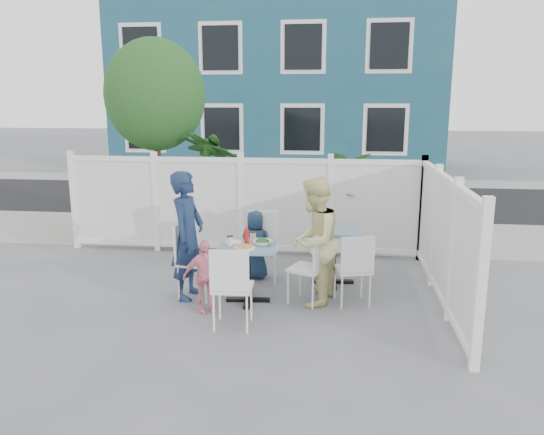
# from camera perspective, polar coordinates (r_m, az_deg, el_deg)

# --- Properties ---
(ground) EXTENTS (80.00, 80.00, 0.00)m
(ground) POSITION_cam_1_polar(r_m,az_deg,el_deg) (6.73, -7.85, -9.52)
(ground) COLOR slate
(near_sidewalk) EXTENTS (24.00, 2.60, 0.01)m
(near_sidewalk) POSITION_cam_1_polar(r_m,az_deg,el_deg) (10.26, -2.42, -1.61)
(near_sidewalk) COLOR gray
(near_sidewalk) RESTS_ON ground
(street) EXTENTS (24.00, 5.00, 0.01)m
(street) POSITION_cam_1_polar(r_m,az_deg,el_deg) (13.84, 0.12, 2.10)
(street) COLOR black
(street) RESTS_ON ground
(far_sidewalk) EXTENTS (24.00, 1.60, 0.01)m
(far_sidewalk) POSITION_cam_1_polar(r_m,az_deg,el_deg) (16.88, 1.41, 4.00)
(far_sidewalk) COLOR gray
(far_sidewalk) RESTS_ON ground
(building) EXTENTS (11.00, 6.00, 6.00)m
(building) POSITION_cam_1_polar(r_m,az_deg,el_deg) (20.13, 1.00, 13.94)
(building) COLOR navy
(building) RESTS_ON ground
(fence_back) EXTENTS (5.86, 0.08, 1.60)m
(fence_back) POSITION_cam_1_polar(r_m,az_deg,el_deg) (8.73, -3.34, 1.10)
(fence_back) COLOR white
(fence_back) RESTS_ON ground
(fence_right) EXTENTS (0.08, 3.66, 1.60)m
(fence_right) POSITION_cam_1_polar(r_m,az_deg,el_deg) (6.96, 17.96, -2.46)
(fence_right) COLOR white
(fence_right) RESTS_ON ground
(tree) EXTENTS (1.80, 1.62, 3.59)m
(tree) POSITION_cam_1_polar(r_m,az_deg,el_deg) (9.87, -12.49, 12.71)
(tree) COLOR #382316
(tree) RESTS_ON ground
(utility_cabinet) EXTENTS (0.67, 0.50, 1.21)m
(utility_cabinet) POSITION_cam_1_polar(r_m,az_deg,el_deg) (11.03, -15.40, 2.14)
(utility_cabinet) COLOR gold
(utility_cabinet) RESTS_ON ground
(potted_shrub_a) EXTENTS (1.53, 1.53, 1.99)m
(potted_shrub_a) POSITION_cam_1_polar(r_m,az_deg,el_deg) (9.50, -6.44, 3.28)
(potted_shrub_a) COLOR #163E18
(potted_shrub_a) RESTS_ON ground
(potted_shrub_b) EXTENTS (1.83, 1.75, 1.58)m
(potted_shrub_b) POSITION_cam_1_polar(r_m,az_deg,el_deg) (9.18, 8.12, 1.61)
(potted_shrub_b) COLOR #163E18
(potted_shrub_b) RESTS_ON ground
(main_table) EXTENTS (0.77, 0.77, 0.75)m
(main_table) POSITION_cam_1_polar(r_m,az_deg,el_deg) (6.66, -2.63, -4.34)
(main_table) COLOR #456975
(main_table) RESTS_ON ground
(spare_table) EXTENTS (0.79, 0.79, 0.79)m
(spare_table) POSITION_cam_1_polar(r_m,az_deg,el_deg) (7.37, 6.63, -2.52)
(spare_table) COLOR #456975
(spare_table) RESTS_ON ground
(chair_left) EXTENTS (0.47, 0.48, 0.99)m
(chair_left) POSITION_cam_1_polar(r_m,az_deg,el_deg) (6.90, -8.77, -3.93)
(chair_left) COLOR white
(chair_left) RESTS_ON ground
(chair_right) EXTENTS (0.53, 0.53, 0.92)m
(chair_right) POSITION_cam_1_polar(r_m,az_deg,el_deg) (6.62, 4.38, -4.89)
(chair_right) COLOR white
(chair_right) RESTS_ON ground
(chair_back) EXTENTS (0.47, 0.46, 0.97)m
(chair_back) POSITION_cam_1_polar(r_m,az_deg,el_deg) (7.49, -1.04, -2.52)
(chair_back) COLOR white
(chair_back) RESTS_ON ground
(chair_near) EXTENTS (0.44, 0.43, 0.95)m
(chair_near) POSITION_cam_1_polar(r_m,az_deg,el_deg) (5.89, -4.42, -6.95)
(chair_near) COLOR white
(chair_near) RESTS_ON ground
(chair_spare) EXTENTS (0.51, 0.50, 0.92)m
(chair_spare) POSITION_cam_1_polar(r_m,az_deg,el_deg) (6.61, 8.89, -5.03)
(chair_spare) COLOR white
(chair_spare) RESTS_ON ground
(man) EXTENTS (0.47, 0.65, 1.65)m
(man) POSITION_cam_1_polar(r_m,az_deg,el_deg) (6.83, -9.06, -1.93)
(man) COLOR #172746
(man) RESTS_ON ground
(woman) EXTENTS (0.77, 0.90, 1.60)m
(woman) POSITION_cam_1_polar(r_m,az_deg,el_deg) (6.57, 4.55, -2.60)
(woman) COLOR #D9CE42
(woman) RESTS_ON ground
(boy) EXTENTS (0.51, 0.35, 0.99)m
(boy) POSITION_cam_1_polar(r_m,az_deg,el_deg) (7.57, -1.80, -2.93)
(boy) COLOR #1B2E49
(boy) RESTS_ON ground
(toddler) EXTENTS (0.56, 0.45, 0.89)m
(toddler) POSITION_cam_1_polar(r_m,az_deg,el_deg) (6.45, -7.29, -6.25)
(toddler) COLOR pink
(toddler) RESTS_ON ground
(plate_main) EXTENTS (0.26, 0.26, 0.02)m
(plate_main) POSITION_cam_1_polar(r_m,az_deg,el_deg) (6.46, -2.94, -3.26)
(plate_main) COLOR white
(plate_main) RESTS_ON main_table
(plate_side) EXTENTS (0.22, 0.22, 0.01)m
(plate_side) POSITION_cam_1_polar(r_m,az_deg,el_deg) (6.72, -4.18, -2.64)
(plate_side) COLOR white
(plate_side) RESTS_ON main_table
(salad_bowl) EXTENTS (0.23, 0.23, 0.06)m
(salad_bowl) POSITION_cam_1_polar(r_m,az_deg,el_deg) (6.59, -1.05, -2.74)
(salad_bowl) COLOR white
(salad_bowl) RESTS_ON main_table
(coffee_cup_a) EXTENTS (0.08, 0.08, 0.12)m
(coffee_cup_a) POSITION_cam_1_polar(r_m,az_deg,el_deg) (6.56, -4.54, -2.56)
(coffee_cup_a) COLOR beige
(coffee_cup_a) RESTS_ON main_table
(coffee_cup_b) EXTENTS (0.07, 0.07, 0.11)m
(coffee_cup_b) POSITION_cam_1_polar(r_m,az_deg,el_deg) (6.78, -2.06, -2.06)
(coffee_cup_b) COLOR beige
(coffee_cup_b) RESTS_ON main_table
(ketchup_bottle) EXTENTS (0.06, 0.06, 0.18)m
(ketchup_bottle) POSITION_cam_1_polar(r_m,az_deg,el_deg) (6.62, -2.76, -2.09)
(ketchup_bottle) COLOR red
(ketchup_bottle) RESTS_ON main_table
(salt_shaker) EXTENTS (0.03, 0.03, 0.06)m
(salt_shaker) POSITION_cam_1_polar(r_m,az_deg,el_deg) (6.82, -2.88, -2.17)
(salt_shaker) COLOR white
(salt_shaker) RESTS_ON main_table
(pepper_shaker) EXTENTS (0.03, 0.03, 0.06)m
(pepper_shaker) POSITION_cam_1_polar(r_m,az_deg,el_deg) (6.85, -2.97, -2.13)
(pepper_shaker) COLOR black
(pepper_shaker) RESTS_ON main_table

